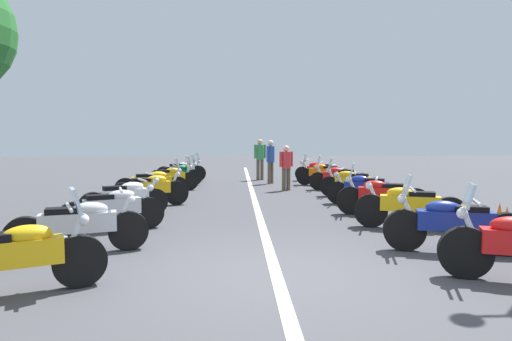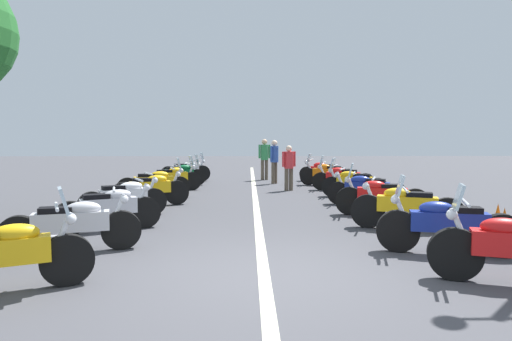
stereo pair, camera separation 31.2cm
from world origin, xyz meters
TOP-DOWN VIEW (x-y plane):
  - ground_plane at (0.00, 0.00)m, footprint 80.00×80.00m
  - lane_centre_stripe at (6.87, 0.00)m, footprint 29.58×0.16m
  - motorcycle_left_row_0 at (-0.63, 3.04)m, footprint 1.06×1.94m
  - motorcycle_left_row_1 at (1.21, 2.95)m, footprint 0.86×2.07m
  - motorcycle_left_row_2 at (2.83, 2.89)m, footprint 1.05×1.86m
  - motorcycle_left_row_3 at (4.39, 3.04)m, footprint 1.11×1.82m
  - motorcycle_left_row_4 at (6.06, 2.80)m, footprint 0.87×1.98m
  - motorcycle_left_row_5 at (7.62, 3.03)m, footprint 0.85×2.13m
  - motorcycle_left_row_6 at (9.38, 2.82)m, footprint 1.01×1.99m
  - motorcycle_left_row_7 at (11.04, 2.80)m, footprint 0.87×1.95m
  - motorcycle_left_row_8 at (12.71, 2.80)m, footprint 0.93×2.01m
  - motorcycle_right_row_1 at (1.01, -2.85)m, footprint 0.85×2.13m
  - motorcycle_right_row_2 at (2.82, -2.87)m, footprint 0.96×2.07m
  - motorcycle_right_row_3 at (4.39, -2.85)m, footprint 0.87×2.09m
  - motorcycle_right_row_4 at (5.97, -2.94)m, footprint 1.03×2.03m
  - motorcycle_right_row_5 at (7.59, -2.99)m, footprint 0.98×1.90m
  - motorcycle_right_row_6 at (9.34, -3.01)m, footprint 0.94×2.07m
  - motorcycle_right_row_7 at (10.99, -2.81)m, footprint 1.00×2.11m
  - motorcycle_right_row_8 at (12.69, -2.94)m, footprint 1.01×1.98m
  - traffic_cone_0 at (1.73, -4.18)m, footprint 0.36×0.36m
  - traffic_cone_1 at (2.21, -4.34)m, footprint 0.36×0.36m
  - bystander_0 at (13.42, -0.49)m, footprint 0.32×0.52m
  - bystander_1 at (9.44, -1.19)m, footprint 0.32×0.49m
  - bystander_2 at (11.79, -0.83)m, footprint 0.44×0.35m

SIDE VIEW (x-z plane):
  - ground_plane at x=0.00m, z-range 0.00..0.00m
  - lane_centre_stripe at x=6.87m, z-range 0.00..0.01m
  - traffic_cone_0 at x=1.73m, z-range -0.02..0.60m
  - traffic_cone_1 at x=2.21m, z-range -0.02..0.60m
  - motorcycle_right_row_8 at x=12.69m, z-range -0.04..0.94m
  - motorcycle_right_row_4 at x=5.97m, z-range -0.04..0.95m
  - motorcycle_left_row_3 at x=4.39m, z-range -0.04..0.95m
  - motorcycle_left_row_2 at x=2.83m, z-range -0.04..0.95m
  - motorcycle_left_row_1 at x=1.21m, z-range -0.04..0.95m
  - motorcycle_left_row_7 at x=11.04m, z-range -0.14..1.06m
  - motorcycle_left_row_4 at x=6.06m, z-range -0.04..0.97m
  - motorcycle_right_row_5 at x=7.59m, z-range -0.14..1.06m
  - motorcycle_right_row_6 at x=9.34m, z-range -0.14..1.07m
  - motorcycle_left_row_0 at x=-0.63m, z-range -0.14..1.07m
  - motorcycle_left_row_6 at x=9.38m, z-range -0.14..1.07m
  - motorcycle_right_row_2 at x=2.82m, z-range -0.04..0.98m
  - motorcycle_left_row_5 at x=7.62m, z-range -0.14..1.07m
  - motorcycle_right_row_3 at x=4.39m, z-range -0.14..1.08m
  - motorcycle_left_row_8 at x=12.71m, z-range -0.14..1.09m
  - motorcycle_right_row_1 at x=1.01m, z-range -0.14..1.09m
  - motorcycle_right_row_7 at x=10.99m, z-range -0.14..1.09m
  - bystander_1 at x=9.44m, z-range 0.13..1.69m
  - bystander_2 at x=11.79m, z-range 0.15..1.89m
  - bystander_0 at x=13.42m, z-range 0.16..1.93m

